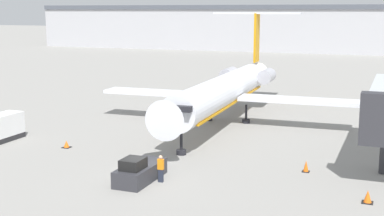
{
  "coord_description": "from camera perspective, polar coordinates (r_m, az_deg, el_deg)",
  "views": [
    {
      "loc": [
        15.69,
        -30.54,
        11.33
      ],
      "look_at": [
        0.0,
        9.49,
        3.43
      ],
      "focal_mm": 50.0,
      "sensor_mm": 36.0,
      "label": 1
    }
  ],
  "objects": [
    {
      "name": "traffic_cone_mid",
      "position": [
        33.91,
        18.23,
        -8.99
      ],
      "size": [
        0.67,
        0.67,
        0.78
      ],
      "color": "black",
      "rests_on": "ground"
    },
    {
      "name": "pushback_tug",
      "position": [
        36.27,
        -5.58,
        -6.74
      ],
      "size": [
        1.9,
        4.68,
        1.8
      ],
      "color": "#2D2D33",
      "rests_on": "ground"
    },
    {
      "name": "ground_plane",
      "position": [
        36.15,
        -5.55,
        -7.9
      ],
      "size": [
        600.0,
        600.0,
        0.0
      ],
      "primitive_type": "plane",
      "color": "gray"
    },
    {
      "name": "worker_near_tug",
      "position": [
        35.83,
        -3.36,
        -6.41
      ],
      "size": [
        0.4,
        0.26,
        1.84
      ],
      "color": "#232838",
      "rests_on": "ground"
    },
    {
      "name": "luggage_cart",
      "position": [
        49.9,
        -19.48,
        -1.93
      ],
      "size": [
        1.75,
        3.7,
        2.35
      ],
      "color": "#232326",
      "rests_on": "ground"
    },
    {
      "name": "traffic_cone_left",
      "position": [
        45.93,
        -13.25,
        -3.8
      ],
      "size": [
        0.67,
        0.67,
        0.59
      ],
      "color": "black",
      "rests_on": "ground"
    },
    {
      "name": "traffic_cone_right",
      "position": [
        38.99,
        12.06,
        -6.11
      ],
      "size": [
        0.52,
        0.52,
        0.83
      ],
      "color": "black",
      "rests_on": "ground"
    },
    {
      "name": "terminal_building",
      "position": [
        151.43,
        15.61,
        8.16
      ],
      "size": [
        180.0,
        16.8,
        12.72
      ],
      "color": "#B2B2B7",
      "rests_on": "ground"
    },
    {
      "name": "airplane_main",
      "position": [
        53.7,
        3.55,
        1.99
      ],
      "size": [
        26.5,
        31.17,
        11.05
      ],
      "color": "silver",
      "rests_on": "ground"
    }
  ]
}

